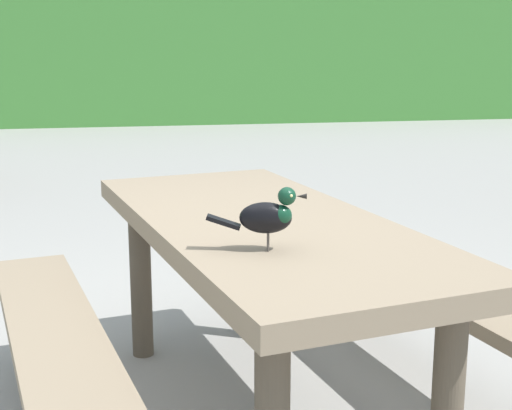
{
  "coord_description": "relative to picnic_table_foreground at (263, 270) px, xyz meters",
  "views": [
    {
      "loc": [
        -0.2,
        -2.33,
        1.33
      ],
      "look_at": [
        0.2,
        -0.17,
        0.84
      ],
      "focal_mm": 52.04,
      "sensor_mm": 36.0,
      "label": 1
    }
  ],
  "objects": [
    {
      "name": "picnic_table_foreground",
      "position": [
        0.0,
        0.0,
        0.0
      ],
      "size": [
        1.99,
        2.02,
        0.74
      ],
      "color": "#84725B",
      "rests_on": "ground"
    },
    {
      "name": "hedge_wall",
      "position": [
        -0.26,
        10.38,
        0.58
      ],
      "size": [
        28.0,
        1.83,
        2.26
      ],
      "primitive_type": "cube",
      "color": "#428438",
      "rests_on": "ground"
    },
    {
      "name": "bird_grackle",
      "position": [
        -0.06,
        -0.4,
        0.29
      ],
      "size": [
        0.28,
        0.11,
        0.18
      ],
      "color": "black",
      "rests_on": "picnic_table_foreground"
    }
  ]
}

